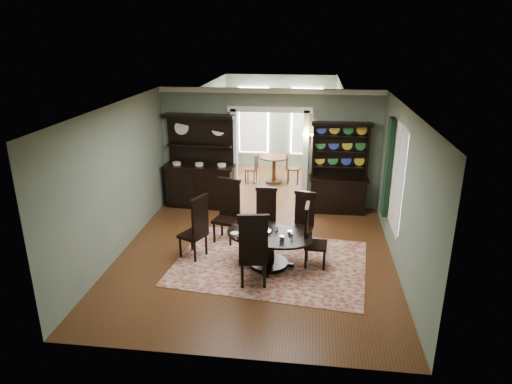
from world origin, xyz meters
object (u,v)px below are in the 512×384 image
at_px(sideboard, 200,175).
at_px(parlor_table, 274,166).
at_px(dining_table, 269,244).
at_px(welsh_dresser, 339,180).

bearing_deg(sideboard, parlor_table, 53.16).
height_order(sideboard, parlor_table, sideboard).
bearing_deg(parlor_table, sideboard, -129.32).
xyz_separation_m(dining_table, parlor_table, (-0.34, 5.11, 0.06)).
distance_m(dining_table, parlor_table, 5.13).
bearing_deg(dining_table, parlor_table, 107.87).
distance_m(dining_table, sideboard, 3.68).
xyz_separation_m(welsh_dresser, parlor_table, (-1.78, 2.06, -0.29)).
xyz_separation_m(sideboard, welsh_dresser, (3.49, 0.03, -0.01)).
distance_m(welsh_dresser, parlor_table, 2.74).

